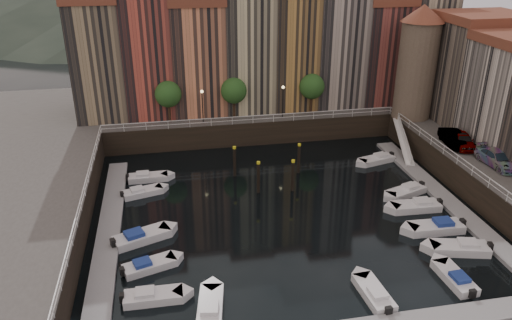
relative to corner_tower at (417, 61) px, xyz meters
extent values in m
plane|color=black|center=(-20.00, -14.50, -10.19)|extent=(200.00, 200.00, 0.00)
cube|color=black|center=(-20.00, 11.50, -8.69)|extent=(80.00, 20.00, 3.00)
cube|color=gray|center=(-36.20, -15.50, -10.02)|extent=(2.00, 28.00, 0.35)
cube|color=gray|center=(-3.80, -15.50, -10.02)|extent=(2.00, 28.00, 0.35)
cone|color=#2D382D|center=(-50.00, 95.50, -3.19)|extent=(80.00, 80.00, 14.00)
cone|color=#2D382D|center=(20.00, 95.50, -4.19)|extent=(70.00, 70.00, 12.00)
cube|color=#887456|center=(-38.00, 9.00, -0.19)|extent=(6.00, 10.00, 14.00)
cube|color=#B24738|center=(-32.10, 9.00, 0.81)|extent=(5.80, 10.00, 16.00)
cube|color=#DB8359|center=(-25.95, 9.00, -0.44)|extent=(6.50, 10.00, 13.50)
cube|color=#C6B88C|center=(-19.60, 9.00, 0.31)|extent=(6.20, 10.00, 15.00)
cube|color=#AE7F40|center=(-13.70, 9.00, 0.06)|extent=(5.60, 10.00, 14.50)
cube|color=#A8988C|center=(-7.70, 9.00, 1.06)|extent=(6.40, 10.00, 16.50)
cube|color=brown|center=(-1.50, 9.00, -0.69)|extent=(6.00, 10.00, 13.00)
cube|color=tan|center=(4.45, 9.00, 0.56)|extent=(5.90, 10.00, 15.50)
cube|color=#695C4F|center=(6.50, -2.50, -1.19)|extent=(9.00, 8.00, 12.00)
cube|color=brown|center=(6.50, -2.50, 5.31)|extent=(9.30, 8.30, 1.00)
cylinder|color=#6B5B4C|center=(0.00, 0.00, -1.19)|extent=(4.60, 4.60, 12.00)
cone|color=brown|center=(0.00, 0.00, 5.61)|extent=(5.20, 5.20, 2.00)
cylinder|color=black|center=(-30.00, 3.70, -5.99)|extent=(0.30, 0.30, 2.40)
sphere|color=#1E4719|center=(-30.00, 3.70, -3.59)|extent=(3.20, 3.20, 3.20)
cylinder|color=black|center=(-22.00, 3.70, -5.99)|extent=(0.30, 0.30, 2.40)
sphere|color=#1E4719|center=(-22.00, 3.70, -3.59)|extent=(3.20, 3.20, 3.20)
cylinder|color=black|center=(-12.00, 3.70, -5.99)|extent=(0.30, 0.30, 2.40)
sphere|color=#1E4719|center=(-12.00, 3.70, -3.59)|extent=(3.20, 3.20, 3.20)
cylinder|color=black|center=(-26.00, 2.70, -5.19)|extent=(0.12, 0.12, 4.00)
sphere|color=#FFD88C|center=(-26.00, 2.70, -3.19)|extent=(0.36, 0.36, 0.36)
cylinder|color=black|center=(-16.00, 2.70, -5.19)|extent=(0.12, 0.12, 4.00)
sphere|color=#FFD88C|center=(-16.00, 2.70, -3.19)|extent=(0.36, 0.36, 0.36)
cube|color=white|center=(-20.00, 1.50, -6.24)|extent=(36.00, 0.08, 0.08)
cube|color=white|center=(-20.00, 1.50, -6.69)|extent=(36.00, 0.06, 0.06)
cube|color=white|center=(-2.00, -15.50, -6.24)|extent=(0.08, 34.00, 0.08)
cube|color=white|center=(-2.00, -15.50, -6.69)|extent=(0.06, 34.00, 0.06)
cube|color=white|center=(-38.00, -15.50, -6.24)|extent=(0.08, 34.00, 0.08)
cube|color=white|center=(-38.00, -15.50, -6.69)|extent=(0.06, 34.00, 0.06)
cube|color=white|center=(-2.90, -4.50, -8.44)|extent=(2.78, 8.26, 2.81)
cube|color=white|center=(-2.90, -4.50, -7.94)|extent=(1.93, 8.32, 3.65)
cylinder|color=black|center=(-21.73, -10.83, -8.69)|extent=(0.32, 0.32, 3.60)
cylinder|color=gold|center=(-21.73, -10.83, -6.84)|extent=(0.36, 0.36, 0.25)
cylinder|color=black|center=(-23.53, -6.55, -8.69)|extent=(0.32, 0.32, 3.60)
cylinder|color=gold|center=(-23.53, -6.55, -6.84)|extent=(0.36, 0.36, 0.25)
cylinder|color=black|center=(-18.22, -11.11, -8.69)|extent=(0.32, 0.32, 3.60)
cylinder|color=gold|center=(-18.22, -11.11, -6.84)|extent=(0.36, 0.36, 0.25)
cylinder|color=black|center=(-16.48, -7.09, -8.69)|extent=(0.32, 0.32, 3.60)
cylinder|color=gold|center=(-16.48, -7.09, -6.84)|extent=(0.36, 0.36, 0.25)
cube|color=silver|center=(-32.33, -25.68, -9.91)|extent=(4.23, 1.68, 0.72)
cube|color=silver|center=(-32.91, -25.68, -9.48)|extent=(1.35, 1.16, 0.48)
cube|color=black|center=(-34.53, -25.65, -9.67)|extent=(0.34, 0.48, 0.67)
cube|color=silver|center=(-32.62, -21.83, -9.91)|extent=(4.40, 2.77, 0.70)
cube|color=navy|center=(-33.15, -22.00, -9.49)|extent=(1.59, 1.47, 0.47)
cube|color=black|center=(-34.66, -22.49, -9.68)|extent=(0.45, 0.54, 0.65)
cube|color=silver|center=(-33.28, -17.62, -9.87)|extent=(5.14, 3.47, 0.82)
cube|color=navy|center=(-33.89, -17.86, -9.38)|extent=(1.90, 1.77, 0.55)
cube|color=black|center=(-35.61, -18.53, -9.59)|extent=(0.55, 0.65, 0.76)
cube|color=silver|center=(-33.37, -9.14, -9.92)|extent=(4.21, 2.54, 0.67)
cube|color=silver|center=(-33.89, -9.28, -9.52)|extent=(1.50, 1.38, 0.45)
cube|color=black|center=(-35.36, -9.70, -9.70)|extent=(0.42, 0.52, 0.63)
cube|color=silver|center=(-32.83, -5.84, -9.91)|extent=(4.14, 1.61, 0.71)
cube|color=silver|center=(-33.40, -5.84, -9.49)|extent=(1.32, 1.13, 0.47)
cube|color=black|center=(-35.00, -5.84, -9.68)|extent=(0.33, 0.47, 0.66)
cube|color=silver|center=(-7.34, -24.29, -9.87)|extent=(4.98, 2.89, 0.80)
cube|color=silver|center=(-6.72, -24.45, -9.40)|extent=(1.76, 1.60, 0.53)
cube|color=black|center=(-4.97, -24.89, -9.61)|extent=(0.49, 0.61, 0.75)
cube|color=silver|center=(-7.66, -20.99, -9.86)|extent=(4.90, 2.06, 0.82)
cube|color=navy|center=(-7.00, -21.02, -9.37)|extent=(1.59, 1.38, 0.55)
cube|color=black|center=(-5.14, -21.09, -9.59)|extent=(0.41, 0.56, 0.77)
cube|color=silver|center=(-7.61, -17.15, -9.88)|extent=(4.70, 1.98, 0.79)
cube|color=silver|center=(-6.98, -17.17, -9.40)|extent=(1.52, 1.32, 0.53)
cube|color=black|center=(-5.20, -17.25, -9.61)|extent=(0.39, 0.54, 0.74)
cube|color=silver|center=(-7.15, -14.11, -9.90)|extent=(4.64, 3.02, 0.74)
cube|color=silver|center=(-6.59, -13.92, -9.46)|extent=(1.69, 1.57, 0.49)
cube|color=black|center=(-5.01, -13.36, -9.65)|extent=(0.49, 0.58, 0.69)
cube|color=silver|center=(-6.86, -6.11, -9.91)|extent=(4.49, 2.67, 0.72)
cube|color=silver|center=(-6.31, -5.96, -9.48)|extent=(1.59, 1.46, 0.48)
cube|color=black|center=(-4.74, -5.54, -9.67)|extent=(0.45, 0.55, 0.67)
cube|color=silver|center=(-28.43, -27.59, -9.89)|extent=(2.41, 4.62, 0.75)
cube|color=silver|center=(-28.53, -28.18, -9.44)|extent=(1.42, 1.58, 0.50)
cube|color=silver|center=(-16.60, -28.28, -9.91)|extent=(1.91, 4.32, 0.72)
cube|color=silver|center=(-16.56, -28.86, -9.47)|extent=(1.24, 1.42, 0.48)
cube|color=black|center=(-16.45, -30.49, -9.67)|extent=(0.50, 0.37, 0.67)
cube|color=silver|center=(-9.83, -27.74, -9.91)|extent=(1.79, 4.23, 0.71)
cube|color=navy|center=(-9.80, -28.30, -9.48)|extent=(1.19, 1.37, 0.47)
cube|color=black|center=(-9.73, -29.91, -9.67)|extent=(0.49, 0.35, 0.66)
imported|color=gray|center=(0.82, -10.34, -6.39)|extent=(2.90, 5.03, 1.61)
imported|color=gray|center=(0.05, -9.63, -6.39)|extent=(2.64, 5.09, 1.60)
imported|color=gray|center=(1.55, -15.38, -6.43)|extent=(2.42, 5.37, 1.53)
camera|label=1|loc=(-30.44, -55.21, 13.90)|focal=35.00mm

